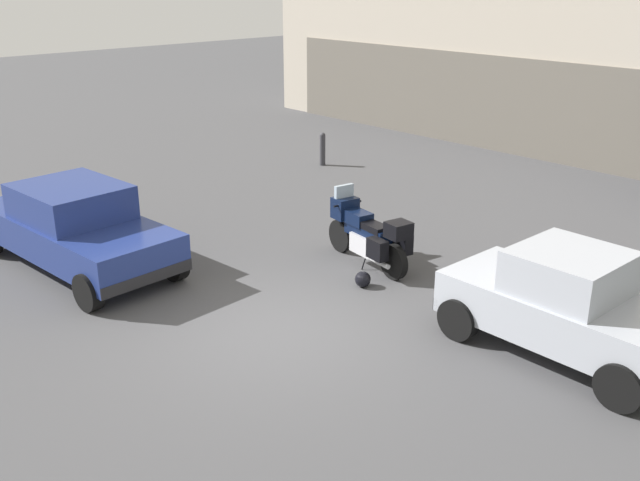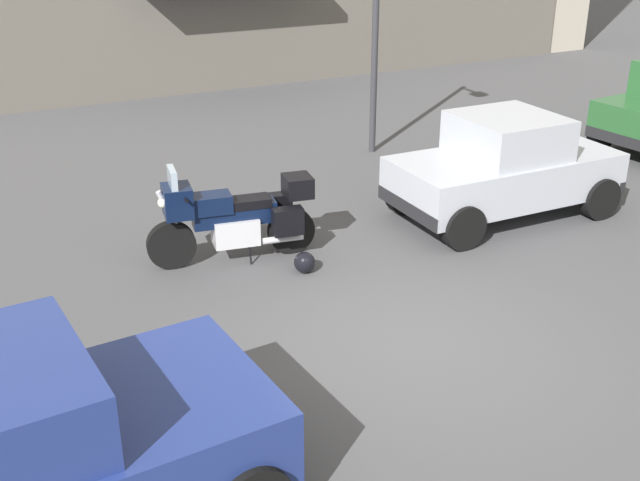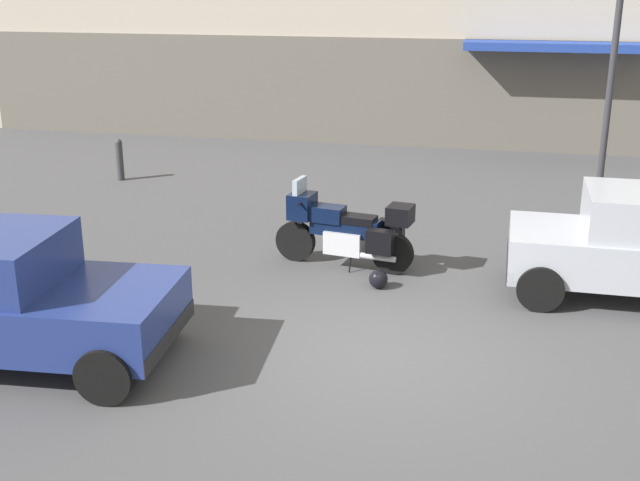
% 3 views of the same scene
% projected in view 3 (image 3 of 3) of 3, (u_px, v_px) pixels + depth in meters
% --- Properties ---
extents(ground_plane, '(80.00, 80.00, 0.00)m').
position_uv_depth(ground_plane, '(375.00, 354.00, 9.75)').
color(ground_plane, '#424244').
extents(motorcycle, '(2.25, 0.93, 1.36)m').
position_uv_depth(motorcycle, '(346.00, 229.00, 12.45)').
color(motorcycle, black).
rests_on(motorcycle, ground).
extents(helmet, '(0.28, 0.28, 0.28)m').
position_uv_depth(helmet, '(378.00, 279.00, 11.75)').
color(helmet, black).
rests_on(helmet, ground).
extents(car_compact_side, '(3.49, 1.74, 1.56)m').
position_uv_depth(car_compact_side, '(634.00, 246.00, 11.21)').
color(car_compact_side, '#9EA3AD').
rests_on(car_compact_side, ground).
extents(streetlamp_curbside, '(0.28, 0.94, 4.71)m').
position_uv_depth(streetlamp_curbside, '(614.00, 66.00, 13.86)').
color(streetlamp_curbside, '#2D2D33').
rests_on(streetlamp_curbside, ground).
extents(bollard_curbside, '(0.16, 0.16, 0.93)m').
position_uv_depth(bollard_curbside, '(120.00, 158.00, 17.78)').
color(bollard_curbside, '#333338').
rests_on(bollard_curbside, ground).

